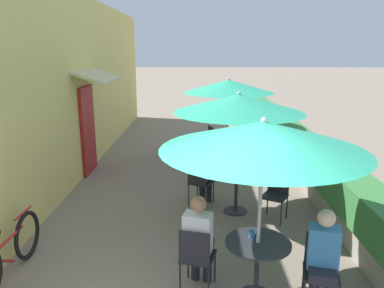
# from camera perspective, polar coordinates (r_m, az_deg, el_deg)

# --- Properties ---
(cafe_facade_wall) EXTENTS (0.98, 13.86, 4.20)m
(cafe_facade_wall) POSITION_cam_1_polar(r_m,az_deg,el_deg) (9.81, -15.95, 8.71)
(cafe_facade_wall) COLOR #E0CC6B
(cafe_facade_wall) RESTS_ON ground_plane
(planter_hedge) EXTENTS (0.60, 12.86, 1.01)m
(planter_hedge) POSITION_cam_1_polar(r_m,az_deg,el_deg) (10.01, 15.22, -0.18)
(planter_hedge) COLOR gray
(planter_hedge) RESTS_ON ground_plane
(patio_table_near) EXTENTS (0.78, 0.78, 0.75)m
(patio_table_near) POSITION_cam_1_polar(r_m,az_deg,el_deg) (4.71, 9.92, -16.70)
(patio_table_near) COLOR #28282D
(patio_table_near) RESTS_ON ground_plane
(patio_umbrella_near) EXTENTS (2.30, 2.30, 2.24)m
(patio_umbrella_near) POSITION_cam_1_polar(r_m,az_deg,el_deg) (4.15, 10.80, 1.22)
(patio_umbrella_near) COLOR #B7B7BC
(patio_umbrella_near) RESTS_ON ground_plane
(cafe_chair_near_left) EXTENTS (0.49, 0.49, 0.87)m
(cafe_chair_near_left) POSITION_cam_1_polar(r_m,az_deg,el_deg) (4.80, 19.09, -17.09)
(cafe_chair_near_left) COLOR #232328
(cafe_chair_near_left) RESTS_ON ground_plane
(seated_patron_near_left) EXTENTS (0.41, 0.47, 1.25)m
(seated_patron_near_left) POSITION_cam_1_polar(r_m,az_deg,el_deg) (4.62, 19.34, -15.99)
(seated_patron_near_left) COLOR #23232D
(seated_patron_near_left) RESTS_ON ground_plane
(cafe_chair_near_right) EXTENTS (0.49, 0.49, 0.87)m
(cafe_chair_near_right) POSITION_cam_1_polar(r_m,az_deg,el_deg) (4.77, 0.69, -16.49)
(cafe_chair_near_right) COLOR #232328
(cafe_chair_near_right) RESTS_ON ground_plane
(seated_patron_near_right) EXTENTS (0.41, 0.47, 1.25)m
(seated_patron_near_right) POSITION_cam_1_polar(r_m,az_deg,el_deg) (4.78, 1.04, -14.07)
(seated_patron_near_right) COLOR #23232D
(seated_patron_near_right) RESTS_ON ground_plane
(coffee_cup_near) EXTENTS (0.07, 0.07, 0.09)m
(coffee_cup_near) POSITION_cam_1_polar(r_m,az_deg,el_deg) (4.68, 9.07, -13.37)
(coffee_cup_near) COLOR teal
(coffee_cup_near) RESTS_ON patio_table_near
(patio_table_mid) EXTENTS (0.78, 0.78, 0.75)m
(patio_table_mid) POSITION_cam_1_polar(r_m,az_deg,el_deg) (6.95, 6.76, -6.07)
(patio_table_mid) COLOR #28282D
(patio_table_mid) RESTS_ON ground_plane
(patio_umbrella_mid) EXTENTS (2.30, 2.30, 2.24)m
(patio_umbrella_mid) POSITION_cam_1_polar(r_m,az_deg,el_deg) (6.59, 7.14, 6.16)
(patio_umbrella_mid) COLOR #B7B7BC
(patio_umbrella_mid) RESTS_ON ground_plane
(cafe_chair_mid_left) EXTENTS (0.54, 0.54, 0.87)m
(cafe_chair_mid_left) POSITION_cam_1_polar(r_m,az_deg,el_deg) (6.81, 12.71, -7.06)
(cafe_chair_mid_left) COLOR #232328
(cafe_chair_mid_left) RESTS_ON ground_plane
(cafe_chair_mid_right) EXTENTS (0.54, 0.54, 0.87)m
(cafe_chair_mid_right) POSITION_cam_1_polar(r_m,az_deg,el_deg) (7.19, 1.14, -5.52)
(cafe_chair_mid_right) COLOR #232328
(cafe_chair_mid_right) RESTS_ON ground_plane
(seated_patron_mid_right) EXTENTS (0.47, 0.50, 1.25)m
(seated_patron_mid_right) POSITION_cam_1_polar(r_m,az_deg,el_deg) (7.23, 1.57, -3.98)
(seated_patron_mid_right) COLOR #23232D
(seated_patron_mid_right) RESTS_ON ground_plane
(patio_table_far) EXTENTS (0.78, 0.78, 0.75)m
(patio_table_far) POSITION_cam_1_polar(r_m,az_deg,el_deg) (9.86, 5.36, 0.10)
(patio_table_far) COLOR #28282D
(patio_table_far) RESTS_ON ground_plane
(patio_umbrella_far) EXTENTS (2.30, 2.30, 2.24)m
(patio_umbrella_far) POSITION_cam_1_polar(r_m,az_deg,el_deg) (9.61, 5.57, 8.74)
(patio_umbrella_far) COLOR #B7B7BC
(patio_umbrella_far) RESTS_ON ground_plane
(cafe_chair_far_left) EXTENTS (0.51, 0.51, 0.87)m
(cafe_chair_far_left) POSITION_cam_1_polar(r_m,az_deg,el_deg) (10.49, 3.42, 0.85)
(cafe_chair_far_left) COLOR #232328
(cafe_chair_far_left) RESTS_ON ground_plane
(cafe_chair_far_right) EXTENTS (0.56, 0.56, 0.87)m
(cafe_chair_far_right) POSITION_cam_1_polar(r_m,az_deg,el_deg) (9.27, 3.02, -0.97)
(cafe_chair_far_right) COLOR #232328
(cafe_chair_far_right) RESTS_ON ground_plane
(cafe_chair_far_back) EXTENTS (0.47, 0.47, 0.87)m
(cafe_chair_far_back) POSITION_cam_1_polar(r_m,az_deg,el_deg) (9.89, 9.60, -0.17)
(cafe_chair_far_back) COLOR #232328
(cafe_chair_far_back) RESTS_ON ground_plane
(bicycle_leaning) EXTENTS (0.12, 1.75, 0.79)m
(bicycle_leaning) POSITION_cam_1_polar(r_m,az_deg,el_deg) (5.62, -26.23, -14.75)
(bicycle_leaning) COLOR black
(bicycle_leaning) RESTS_ON ground_plane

